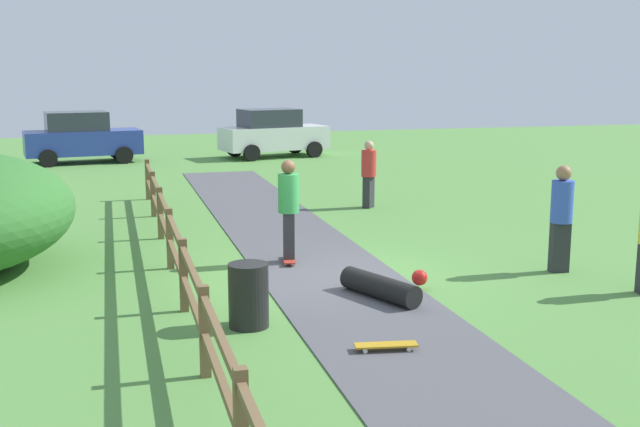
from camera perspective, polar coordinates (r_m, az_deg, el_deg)
name	(u,v)px	position (r m, az deg, el deg)	size (l,w,h in m)	color
ground_plane	(330,277)	(13.50, 0.72, -4.65)	(60.00, 60.00, 0.00)	#568E42
asphalt_path	(330,276)	(13.50, 0.72, -4.60)	(2.40, 28.00, 0.02)	#515156
wooden_fence	(176,248)	(12.89, -10.47, -2.50)	(0.12, 18.12, 1.10)	brown
trash_bin	(249,295)	(10.91, -5.23, -5.96)	(0.56, 0.56, 0.90)	black
skater_riding	(289,205)	(14.22, -2.31, 0.60)	(0.44, 0.82, 1.89)	#B23326
skater_fallen	(383,286)	(12.26, 4.63, -5.30)	(1.39, 1.53, 0.36)	black
skateboard_loose	(386,345)	(10.08, 4.83, -9.54)	(0.82, 0.32, 0.08)	#BF8C19
bystander_red	(369,171)	(20.00, 3.57, 3.11)	(0.54, 0.54, 1.72)	#2D2D33
bystander_blue	(561,213)	(14.25, 17.19, 0.03)	(0.44, 0.44, 1.89)	#2D2D33
parked_car_blue	(82,137)	(30.79, -16.99, 5.33)	(4.40, 2.46, 1.92)	#283D99
parked_car_white	(273,133)	(31.42, -3.45, 5.87)	(4.47, 2.68, 1.92)	silver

